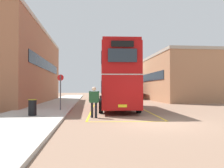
{
  "coord_description": "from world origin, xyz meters",
  "views": [
    {
      "loc": [
        -3.2,
        -10.44,
        1.63
      ],
      "look_at": [
        -1.05,
        10.47,
        2.07
      ],
      "focal_mm": 36.61,
      "sensor_mm": 36.0,
      "label": 1
    }
  ],
  "objects": [
    {
      "name": "brick_building_left",
      "position": [
        -11.21,
        16.84,
        4.15
      ],
      "size": [
        6.35,
        21.61,
        8.29
      ],
      "color": "#9E6647",
      "rests_on": "ground"
    },
    {
      "name": "sidewalk_left",
      "position": [
        -6.5,
        16.8,
        0.07
      ],
      "size": [
        4.0,
        57.6,
        0.14
      ],
      "primitive_type": "cube",
      "color": "#B2ADA3",
      "rests_on": "ground"
    },
    {
      "name": "depot_building_right",
      "position": [
        8.68,
        21.23,
        3.16
      ],
      "size": [
        6.5,
        16.11,
        6.31
      ],
      "color": "#AD7A56",
      "rests_on": "ground"
    },
    {
      "name": "pedestrian_boarding",
      "position": [
        -2.89,
        2.5,
        1.02
      ],
      "size": [
        0.58,
        0.29,
        1.74
      ],
      "color": "black",
      "rests_on": "ground"
    },
    {
      "name": "bay_marking_yellow",
      "position": [
        -0.98,
        5.98,
        0.0
      ],
      "size": [
        4.85,
        12.46,
        0.01
      ],
      "color": "gold",
      "rests_on": "ground"
    },
    {
      "name": "litter_bin",
      "position": [
        -6.3,
        2.64,
        0.6
      ],
      "size": [
        0.47,
        0.47,
        0.91
      ],
      "color": "black",
      "rests_on": "sidewalk_left"
    },
    {
      "name": "ground_plane",
      "position": [
        0.0,
        14.4,
        0.0
      ],
      "size": [
        135.6,
        135.6,
        0.0
      ],
      "primitive_type": "plane",
      "color": "#846651"
    },
    {
      "name": "single_deck_bus",
      "position": [
        3.24,
        27.24,
        1.64
      ],
      "size": [
        2.9,
        9.14,
        3.02
      ],
      "color": "black",
      "rests_on": "ground"
    },
    {
      "name": "bus_stop_sign",
      "position": [
        -5.18,
        5.97,
        1.65
      ],
      "size": [
        0.44,
        0.08,
        2.5
      ],
      "color": "#4C4C51",
      "rests_on": "sidewalk_left"
    },
    {
      "name": "double_decker_bus",
      "position": [
        -0.93,
        7.89,
        2.51
      ],
      "size": [
        3.22,
        10.35,
        4.75
      ],
      "color": "black",
      "rests_on": "ground"
    }
  ]
}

